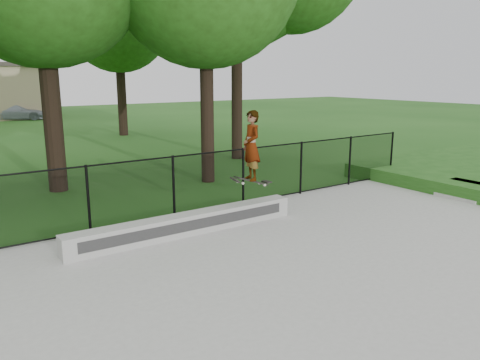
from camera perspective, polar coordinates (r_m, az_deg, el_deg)
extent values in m
plane|color=#205317|center=(6.96, 15.83, -16.85)|extent=(100.00, 100.00, 0.00)
cube|color=#A6A5A0|center=(6.95, 15.85, -16.63)|extent=(14.00, 12.00, 0.06)
cube|color=#ACADA8|center=(10.05, -6.45, -5.34)|extent=(5.25, 0.40, 0.44)
imported|color=#97A1AB|center=(39.85, -25.64, 7.48)|extent=(4.14, 2.66, 1.21)
cube|color=black|center=(10.40, 1.38, -0.10)|extent=(0.81, 0.23, 0.29)
imported|color=#C1D8FE|center=(10.25, 1.40, 4.21)|extent=(0.47, 0.62, 1.54)
cylinder|color=black|center=(10.35, -18.01, -2.30)|extent=(0.06, 0.06, 1.50)
cylinder|color=black|center=(11.07, -8.09, -0.85)|extent=(0.06, 0.06, 1.50)
cylinder|color=black|center=(12.07, 0.39, 0.42)|extent=(0.06, 0.06, 1.50)
cylinder|color=black|center=(13.30, 7.45, 1.46)|extent=(0.06, 0.06, 1.50)
cylinder|color=black|center=(14.70, 13.23, 2.31)|extent=(0.06, 0.06, 1.50)
cylinder|color=black|center=(16.23, 17.98, 2.98)|extent=(0.06, 0.06, 1.50)
cylinder|color=black|center=(10.92, -8.21, 2.83)|extent=(16.00, 0.04, 0.04)
cylinder|color=black|center=(11.25, -7.98, -4.32)|extent=(16.00, 0.04, 0.04)
cube|color=black|center=(11.07, -8.09, -0.85)|extent=(16.00, 0.01, 1.50)
cube|color=#A6A5A0|center=(14.10, 24.96, -2.06)|extent=(0.37, 1.20, 0.15)
cube|color=#A6A5A0|center=(14.38, 25.70, -1.55)|extent=(0.37, 1.20, 0.30)
cube|color=#A6A5A0|center=(14.66, 26.41, -1.07)|extent=(0.37, 1.20, 0.45)
cylinder|color=black|center=(14.86, -4.04, 8.97)|extent=(0.44, 0.44, 4.83)
cylinder|color=black|center=(14.64, -21.96, 8.03)|extent=(0.44, 0.44, 4.83)
cylinder|color=black|center=(27.55, -14.24, 10.24)|extent=(0.44, 0.44, 4.76)
sphere|color=#224412|center=(27.69, -14.70, 18.42)|extent=(5.71, 5.71, 5.71)
cylinder|color=black|center=(19.09, -0.39, 11.44)|extent=(0.44, 0.44, 5.91)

